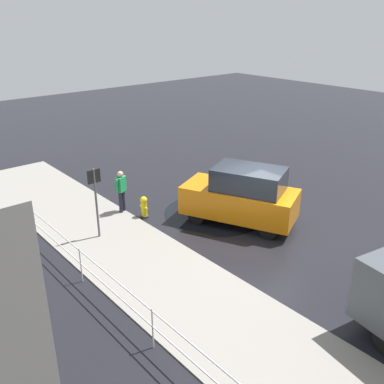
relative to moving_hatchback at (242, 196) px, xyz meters
The scene contains 8 objects.
ground_plane 1.42m from the moving_hatchback, behind, with size 60.00×60.00×0.00m, color black.
kerb_strip 4.42m from the moving_hatchback, 103.09° to the left, with size 24.00×3.20×0.04m, color gray.
moving_hatchback is the anchor object (origin of this frame).
fire_hydrant 3.54m from the moving_hatchback, 42.11° to the left, with size 0.42×0.31×0.80m.
pedestrian 4.39m from the moving_hatchback, 38.27° to the left, with size 0.37×0.53×1.62m.
metal_railing 6.11m from the moving_hatchback, 102.63° to the left, with size 10.03×0.04×1.05m.
sign_post 4.93m from the moving_hatchback, 62.27° to the left, with size 0.07×0.44×2.40m.
puddle_patch 1.54m from the moving_hatchback, ahead, with size 3.75×3.75×0.01m, color black.
Camera 1 is at (-8.20, 10.12, 6.83)m, focal length 40.00 mm.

